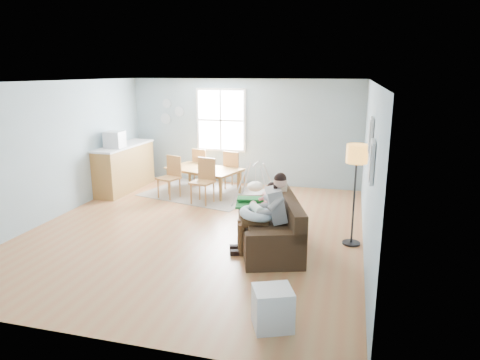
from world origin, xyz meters
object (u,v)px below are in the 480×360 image
(sofa, at_px, (272,228))
(monitor, at_px, (114,139))
(chair_ne, at_px, (233,168))
(baby_swing, at_px, (255,186))
(chair_nw, at_px, (202,164))
(floor_lamp, at_px, (357,162))
(dining_table, at_px, (203,181))
(counter, at_px, (125,167))
(storage_cube, at_px, (272,308))
(chair_se, at_px, (204,177))
(chair_sw, at_px, (171,174))
(father, at_px, (266,210))
(toddler, at_px, (266,201))

(sofa, relative_size, monitor, 5.45)
(chair_ne, distance_m, baby_swing, 1.28)
(sofa, height_order, chair_nw, chair_nw)
(floor_lamp, height_order, chair_ne, floor_lamp)
(sofa, xyz_separation_m, chair_ne, (-1.59, 3.24, 0.26))
(dining_table, distance_m, counter, 2.01)
(sofa, distance_m, floor_lamp, 1.77)
(baby_swing, bearing_deg, storage_cube, -74.86)
(storage_cube, xyz_separation_m, chair_se, (-2.37, 4.40, 0.34))
(chair_sw, bearing_deg, storage_cube, -54.77)
(chair_sw, bearing_deg, chair_nw, 76.20)
(sofa, xyz_separation_m, chair_se, (-1.91, 2.00, 0.28))
(chair_se, height_order, monitor, monitor)
(chair_se, relative_size, monitor, 2.42)
(sofa, xyz_separation_m, counter, (-4.18, 2.53, 0.27))
(father, bearing_deg, baby_swing, 106.52)
(floor_lamp, bearing_deg, baby_swing, 138.44)
(chair_ne, distance_m, monitor, 2.91)
(monitor, bearing_deg, counter, 90.59)
(chair_ne, xyz_separation_m, counter, (-2.59, -0.71, 0.01))
(dining_table, height_order, chair_se, chair_se)
(sofa, relative_size, toddler, 2.79)
(monitor, bearing_deg, toddler, -26.08)
(chair_nw, xyz_separation_m, baby_swing, (1.70, -1.22, -0.14))
(floor_lamp, distance_m, storage_cube, 3.13)
(chair_sw, bearing_deg, floor_lamp, -24.22)
(storage_cube, relative_size, dining_table, 0.32)
(chair_se, xyz_separation_m, monitor, (-2.27, 0.14, 0.74))
(toddler, xyz_separation_m, baby_swing, (-0.66, 2.08, -0.31))
(floor_lamp, xyz_separation_m, chair_ne, (-2.91, 2.87, -0.87))
(toddler, distance_m, monitor, 4.54)
(floor_lamp, height_order, monitor, floor_lamp)
(storage_cube, height_order, counter, counter)
(monitor, relative_size, baby_swing, 0.46)
(father, xyz_separation_m, chair_se, (-1.87, 2.33, -0.14))
(storage_cube, distance_m, counter, 6.78)
(floor_lamp, xyz_separation_m, storage_cube, (-0.86, -2.77, -1.19))
(chair_se, relative_size, chair_ne, 1.03)
(sofa, distance_m, chair_ne, 3.62)
(dining_table, distance_m, chair_sw, 0.83)
(father, xyz_separation_m, toddler, (-0.10, 0.49, -0.00))
(floor_lamp, bearing_deg, sofa, -164.35)
(sofa, distance_m, dining_table, 3.51)
(counter, height_order, monitor, monitor)
(sofa, relative_size, storage_cube, 4.12)
(storage_cube, relative_size, baby_swing, 0.61)
(counter, bearing_deg, dining_table, 5.82)
(baby_swing, bearing_deg, dining_table, 160.87)
(father, distance_m, dining_table, 3.77)
(chair_se, bearing_deg, chair_ne, 75.54)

